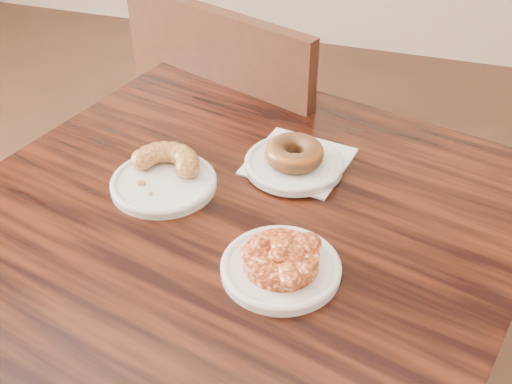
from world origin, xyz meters
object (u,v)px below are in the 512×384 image
(chair_far, at_px, (276,152))
(cruller_fragment, at_px, (162,171))
(glazed_donut, at_px, (294,153))
(cafe_table, at_px, (237,367))
(apple_fritter, at_px, (281,256))

(chair_far, bearing_deg, cruller_fragment, 107.48)
(glazed_donut, bearing_deg, chair_far, 108.44)
(cafe_table, xyz_separation_m, chair_far, (-0.10, 0.61, 0.08))
(cafe_table, height_order, apple_fritter, apple_fritter)
(apple_fritter, bearing_deg, cruller_fragment, 150.30)
(chair_far, distance_m, glazed_donut, 0.60)
(chair_far, bearing_deg, cafe_table, 119.77)
(cafe_table, bearing_deg, apple_fritter, -28.20)
(glazed_donut, height_order, apple_fritter, glazed_donut)
(cafe_table, distance_m, cruller_fragment, 0.43)
(glazed_donut, xyz_separation_m, apple_fritter, (0.04, -0.24, -0.00))
(apple_fritter, relative_size, cruller_fragment, 1.09)
(cafe_table, distance_m, glazed_donut, 0.44)
(cafe_table, xyz_separation_m, cruller_fragment, (-0.13, 0.04, 0.40))
(glazed_donut, bearing_deg, cruller_fragment, -150.46)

